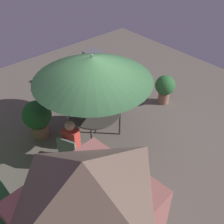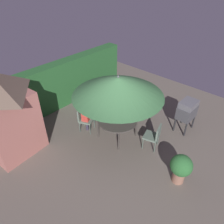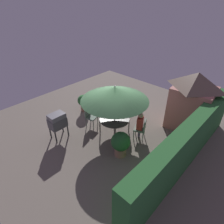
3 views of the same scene
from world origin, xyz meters
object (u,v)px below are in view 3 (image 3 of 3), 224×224
bbq_grill (57,121)px  chair_far_side (90,116)px  potted_plant_by_shed (83,102)px  person_in_red (140,123)px  chair_near_shed (142,128)px  potted_plant_by_grill (121,143)px  patio_umbrella (115,94)px  patio_table (115,120)px  garden_shed (192,101)px

bbq_grill → chair_far_side: (-1.55, 0.30, -0.33)m
potted_plant_by_shed → person_in_red: bearing=93.4°
chair_near_shed → potted_plant_by_grill: 1.43m
patio_umbrella → potted_plant_by_grill: (0.91, 1.15, -1.37)m
patio_umbrella → chair_far_side: bearing=-73.4°
patio_table → potted_plant_by_grill: 1.47m
garden_shed → chair_far_side: size_ratio=3.01×
potted_plant_by_shed → garden_shed: bearing=117.4°
bbq_grill → chair_near_shed: (-2.43, 2.66, -0.33)m
garden_shed → patio_umbrella: size_ratio=0.95×
garden_shed → chair_near_shed: garden_shed is taller
garden_shed → person_in_red: bearing=-27.8°
patio_table → potted_plant_by_shed: size_ratio=1.44×
potted_plant_by_grill → person_in_red: 1.41m
garden_shed → bbq_grill: garden_shed is taller
patio_table → bbq_grill: bbq_grill is taller
garden_shed → potted_plant_by_grill: garden_shed is taller
patio_table → potted_plant_by_shed: 2.51m
garden_shed → bbq_grill: bearing=-39.1°
patio_table → bbq_grill: size_ratio=1.11×
bbq_grill → person_in_red: 3.52m
potted_plant_by_grill → person_in_red: person_in_red is taller
garden_shed → person_in_red: garden_shed is taller
person_in_red → chair_far_side: bearing=-69.7°
chair_near_shed → bbq_grill: bearing=-47.5°
patio_table → person_in_red: size_ratio=1.06×
bbq_grill → potted_plant_by_shed: 2.40m
potted_plant_by_grill → garden_shed: bearing=163.6°
garden_shed → chair_near_shed: (2.19, -1.10, -0.86)m
patio_umbrella → person_in_red: patio_umbrella is taller
patio_table → bbq_grill: 2.47m
patio_table → chair_near_shed: 1.24m
bbq_grill → potted_plant_by_shed: bbq_grill is taller
chair_far_side → bbq_grill: bearing=-10.9°
garden_shed → patio_table: size_ratio=2.03×
bbq_grill → chair_far_side: 1.62m
patio_umbrella → chair_far_side: size_ratio=3.18×
chair_near_shed → garden_shed: bearing=153.4°
patio_table → chair_far_side: chair_far_side is taller
bbq_grill → person_in_red: bearing=132.9°
bbq_grill → chair_far_side: size_ratio=1.33×
chair_far_side → person_in_red: 2.44m
chair_far_side → garden_shed: bearing=131.6°
garden_shed → person_in_red: 2.59m
person_in_red → bbq_grill: bearing=-47.1°
patio_umbrella → person_in_red: 1.65m
garden_shed → patio_umbrella: garden_shed is taller
garden_shed → potted_plant_by_shed: (2.44, -4.71, -0.83)m
bbq_grill → chair_near_shed: size_ratio=1.33×
potted_plant_by_grill → person_in_red: size_ratio=0.84×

